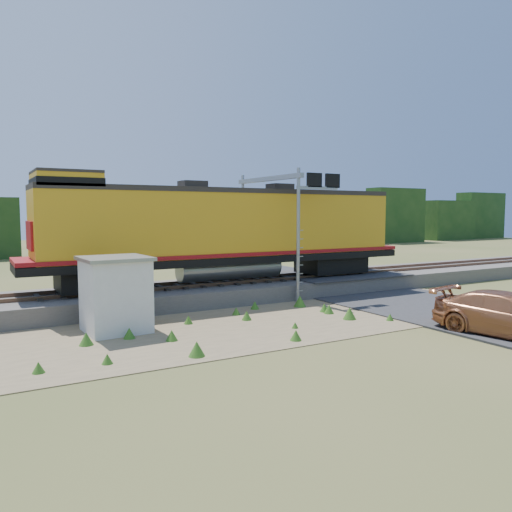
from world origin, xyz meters
TOP-DOWN VIEW (x-y plane):
  - ground at (0.00, 0.00)m, footprint 140.00×140.00m
  - ballast at (0.00, 6.00)m, footprint 70.00×5.00m
  - rails at (0.00, 6.00)m, footprint 70.00×1.54m
  - dirt_shoulder at (-2.00, 0.50)m, footprint 26.00×8.00m
  - road at (7.00, 0.74)m, footprint 7.00×66.00m
  - tree_line_north at (0.00, 38.00)m, footprint 130.00×3.00m
  - weed_clumps at (-3.50, 0.10)m, footprint 15.00×6.20m
  - locomotive at (-0.22, 6.00)m, footprint 19.96×3.04m
  - shed at (-6.82, 1.60)m, footprint 2.46×2.46m
  - signal_gantry at (2.65, 5.35)m, footprint 2.57×6.20m
  - car at (5.00, -6.07)m, footprint 3.12×5.67m

SIDE VIEW (x-z plane):
  - ground at x=0.00m, z-range 0.00..0.00m
  - weed_clumps at x=-3.50m, z-range -0.28..0.28m
  - dirt_shoulder at x=-2.00m, z-range 0.00..0.03m
  - road at x=7.00m, z-range -0.34..0.52m
  - ballast at x=0.00m, z-range 0.00..0.80m
  - car at x=5.00m, z-range 0.00..1.56m
  - rails at x=0.00m, z-range 0.80..0.96m
  - shed at x=-6.82m, z-range 0.02..2.79m
  - tree_line_north at x=0.00m, z-range -0.18..6.32m
  - locomotive at x=-0.22m, z-range 0.93..6.08m
  - signal_gantry at x=2.65m, z-range 1.66..8.16m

